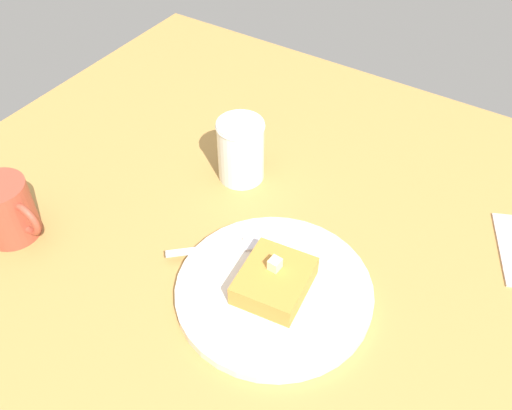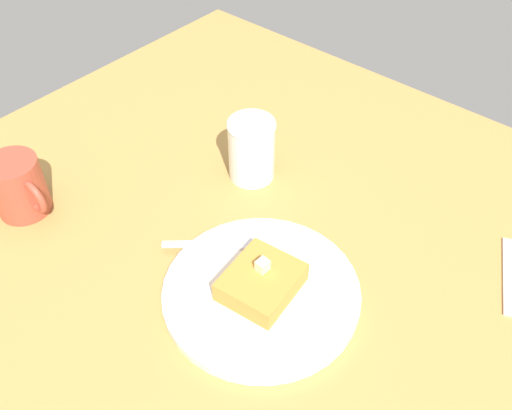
# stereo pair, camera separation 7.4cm
# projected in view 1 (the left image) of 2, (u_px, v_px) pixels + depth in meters

# --- Properties ---
(table_surface) EXTENTS (1.10, 1.10, 0.02)m
(table_surface) POSITION_uv_depth(u_px,v_px,m) (251.00, 307.00, 0.69)
(table_surface) COLOR #A97D3F
(table_surface) RESTS_ON ground
(plate) EXTENTS (0.24, 0.24, 0.01)m
(plate) POSITION_uv_depth(u_px,v_px,m) (274.00, 291.00, 0.69)
(plate) COLOR silver
(plate) RESTS_ON table_surface
(toast_slice_center) EXTENTS (0.09, 0.10, 0.03)m
(toast_slice_center) POSITION_uv_depth(u_px,v_px,m) (274.00, 281.00, 0.67)
(toast_slice_center) COLOR #BA7D32
(toast_slice_center) RESTS_ON plate
(butter_pat_primary) EXTENTS (0.01, 0.02, 0.01)m
(butter_pat_primary) POSITION_uv_depth(u_px,v_px,m) (275.00, 264.00, 0.66)
(butter_pat_primary) COLOR beige
(butter_pat_primary) RESTS_ON toast_slice_center
(fork) EXTENTS (0.13, 0.12, 0.00)m
(fork) POSITION_uv_depth(u_px,v_px,m) (237.00, 245.00, 0.73)
(fork) COLOR silver
(fork) RESTS_ON plate
(syrup_jar) EXTENTS (0.07, 0.07, 0.10)m
(syrup_jar) POSITION_uv_depth(u_px,v_px,m) (241.00, 153.00, 0.82)
(syrup_jar) COLOR #3C1705
(syrup_jar) RESTS_ON table_surface
(coffee_mug) EXTENTS (0.10, 0.07, 0.08)m
(coffee_mug) POSITION_uv_depth(u_px,v_px,m) (7.00, 210.00, 0.74)
(coffee_mug) COLOR #A2402E
(coffee_mug) RESTS_ON table_surface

